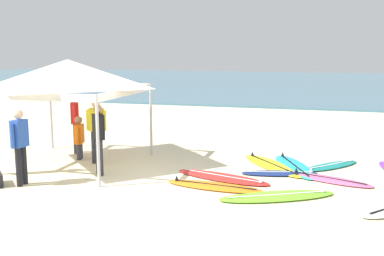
{
  "coord_description": "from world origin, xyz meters",
  "views": [
    {
      "loc": [
        3.67,
        -9.36,
        3.01
      ],
      "look_at": [
        0.49,
        1.86,
        1.0
      ],
      "focal_mm": 43.07,
      "sensor_mm": 36.0,
      "label": 1
    }
  ],
  "objects_px": {
    "person_red": "(75,120)",
    "person_orange": "(79,136)",
    "surfboard_red": "(222,177)",
    "person_blue": "(20,142)",
    "surfboard_teal": "(332,166)",
    "surfboard_pink": "(329,179)",
    "surfboard_orange": "(214,186)",
    "surfboard_navy": "(280,173)",
    "surfboard_yellow": "(272,165)",
    "person_black": "(99,135)",
    "surfboard_cyan": "(294,166)",
    "person_yellow": "(96,127)",
    "canopy_tent": "(68,74)",
    "surfboard_lime": "(277,196)"
  },
  "relations": [
    {
      "from": "surfboard_orange",
      "to": "person_yellow",
      "type": "relative_size",
      "value": 1.33
    },
    {
      "from": "surfboard_pink",
      "to": "person_red",
      "type": "bearing_deg",
      "value": 172.05
    },
    {
      "from": "surfboard_pink",
      "to": "surfboard_orange",
      "type": "height_order",
      "value": "same"
    },
    {
      "from": "surfboard_yellow",
      "to": "surfboard_navy",
      "type": "relative_size",
      "value": 1.26
    },
    {
      "from": "surfboard_cyan",
      "to": "person_yellow",
      "type": "distance_m",
      "value": 5.25
    },
    {
      "from": "person_black",
      "to": "person_orange",
      "type": "xyz_separation_m",
      "value": [
        -1.28,
        1.31,
        -0.33
      ]
    },
    {
      "from": "surfboard_navy",
      "to": "person_blue",
      "type": "bearing_deg",
      "value": -155.74
    },
    {
      "from": "surfboard_lime",
      "to": "surfboard_orange",
      "type": "bearing_deg",
      "value": 166.95
    },
    {
      "from": "canopy_tent",
      "to": "surfboard_red",
      "type": "height_order",
      "value": "canopy_tent"
    },
    {
      "from": "surfboard_teal",
      "to": "surfboard_orange",
      "type": "bearing_deg",
      "value": -134.22
    },
    {
      "from": "surfboard_pink",
      "to": "surfboard_yellow",
      "type": "xyz_separation_m",
      "value": [
        -1.4,
        0.95,
        -0.0
      ]
    },
    {
      "from": "surfboard_red",
      "to": "surfboard_cyan",
      "type": "xyz_separation_m",
      "value": [
        1.56,
        1.49,
        -0.0
      ]
    },
    {
      "from": "canopy_tent",
      "to": "person_yellow",
      "type": "height_order",
      "value": "canopy_tent"
    },
    {
      "from": "surfboard_teal",
      "to": "person_orange",
      "type": "bearing_deg",
      "value": -171.46
    },
    {
      "from": "surfboard_yellow",
      "to": "person_red",
      "type": "distance_m",
      "value": 5.78
    },
    {
      "from": "surfboard_yellow",
      "to": "person_black",
      "type": "bearing_deg",
      "value": -154.0
    },
    {
      "from": "surfboard_pink",
      "to": "person_black",
      "type": "height_order",
      "value": "person_black"
    },
    {
      "from": "person_black",
      "to": "person_red",
      "type": "bearing_deg",
      "value": 131.95
    },
    {
      "from": "surfboard_teal",
      "to": "person_red",
      "type": "xyz_separation_m",
      "value": [
        -7.18,
        -0.35,
        0.95
      ]
    },
    {
      "from": "surfboard_lime",
      "to": "surfboard_pink",
      "type": "xyz_separation_m",
      "value": [
        1.03,
        1.57,
        0.0
      ]
    },
    {
      "from": "surfboard_teal",
      "to": "person_blue",
      "type": "relative_size",
      "value": 1.02
    },
    {
      "from": "surfboard_yellow",
      "to": "surfboard_cyan",
      "type": "height_order",
      "value": "same"
    },
    {
      "from": "surfboard_yellow",
      "to": "surfboard_orange",
      "type": "xyz_separation_m",
      "value": [
        -1.04,
        -2.2,
        0.0
      ]
    },
    {
      "from": "canopy_tent",
      "to": "person_blue",
      "type": "relative_size",
      "value": 1.96
    },
    {
      "from": "person_red",
      "to": "surfboard_yellow",
      "type": "bearing_deg",
      "value": -0.38
    },
    {
      "from": "person_orange",
      "to": "surfboard_pink",
      "type": "bearing_deg",
      "value": -2.92
    },
    {
      "from": "person_yellow",
      "to": "person_blue",
      "type": "distance_m",
      "value": 2.37
    },
    {
      "from": "person_blue",
      "to": "person_orange",
      "type": "height_order",
      "value": "person_blue"
    },
    {
      "from": "person_yellow",
      "to": "person_black",
      "type": "xyz_separation_m",
      "value": [
        0.58,
        -1.01,
        0.0
      ]
    },
    {
      "from": "person_red",
      "to": "canopy_tent",
      "type": "bearing_deg",
      "value": -64.6
    },
    {
      "from": "surfboard_red",
      "to": "surfboard_orange",
      "type": "height_order",
      "value": "same"
    },
    {
      "from": "canopy_tent",
      "to": "person_blue",
      "type": "bearing_deg",
      "value": -92.91
    },
    {
      "from": "surfboard_teal",
      "to": "surfboard_cyan",
      "type": "relative_size",
      "value": 0.68
    },
    {
      "from": "person_red",
      "to": "person_orange",
      "type": "relative_size",
      "value": 1.43
    },
    {
      "from": "canopy_tent",
      "to": "surfboard_yellow",
      "type": "relative_size",
      "value": 1.39
    },
    {
      "from": "canopy_tent",
      "to": "surfboard_navy",
      "type": "xyz_separation_m",
      "value": [
        5.36,
        0.49,
        -2.35
      ]
    },
    {
      "from": "person_red",
      "to": "surfboard_pink",
      "type": "bearing_deg",
      "value": -7.95
    },
    {
      "from": "surfboard_orange",
      "to": "surfboard_cyan",
      "type": "distance_m",
      "value": 2.75
    },
    {
      "from": "surfboard_teal",
      "to": "surfboard_navy",
      "type": "height_order",
      "value": "same"
    },
    {
      "from": "surfboard_lime",
      "to": "surfboard_yellow",
      "type": "distance_m",
      "value": 2.55
    },
    {
      "from": "surfboard_red",
      "to": "person_yellow",
      "type": "relative_size",
      "value": 1.46
    },
    {
      "from": "surfboard_orange",
      "to": "person_yellow",
      "type": "height_order",
      "value": "person_yellow"
    },
    {
      "from": "surfboard_red",
      "to": "surfboard_teal",
      "type": "height_order",
      "value": "same"
    },
    {
      "from": "person_orange",
      "to": "surfboard_teal",
      "type": "bearing_deg",
      "value": 8.54
    },
    {
      "from": "surfboard_teal",
      "to": "person_black",
      "type": "relative_size",
      "value": 1.02
    },
    {
      "from": "surfboard_red",
      "to": "person_blue",
      "type": "height_order",
      "value": "person_blue"
    },
    {
      "from": "person_red",
      "to": "person_orange",
      "type": "xyz_separation_m",
      "value": [
        0.49,
        -0.65,
        -0.33
      ]
    },
    {
      "from": "surfboard_teal",
      "to": "surfboard_navy",
      "type": "distance_m",
      "value": 1.65
    },
    {
      "from": "surfboard_navy",
      "to": "person_orange",
      "type": "distance_m",
      "value": 5.51
    },
    {
      "from": "surfboard_lime",
      "to": "surfboard_orange",
      "type": "relative_size",
      "value": 1.1
    }
  ]
}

